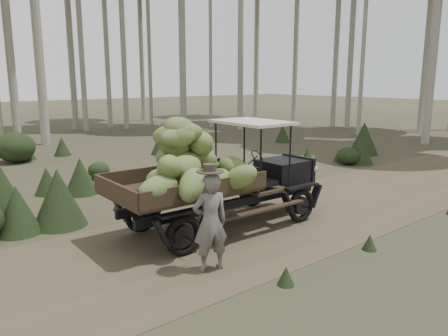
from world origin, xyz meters
The scene contains 5 objects.
ground centered at (0.00, 0.00, 0.00)m, with size 120.00×120.00×0.00m, color #473D2B.
dirt_track centered at (0.00, 0.00, 0.00)m, with size 70.00×4.00×0.01m, color brown.
banana_truck centered at (-2.54, 0.32, 1.39)m, with size 4.86×2.33×2.48m.
farmer centered at (-3.54, -1.08, 0.84)m, with size 0.67×0.53×1.77m.
undergrowth centered at (-0.12, -0.31, 0.53)m, with size 24.24×22.86×1.37m.
Camera 1 is at (-7.59, -6.38, 3.07)m, focal length 35.00 mm.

